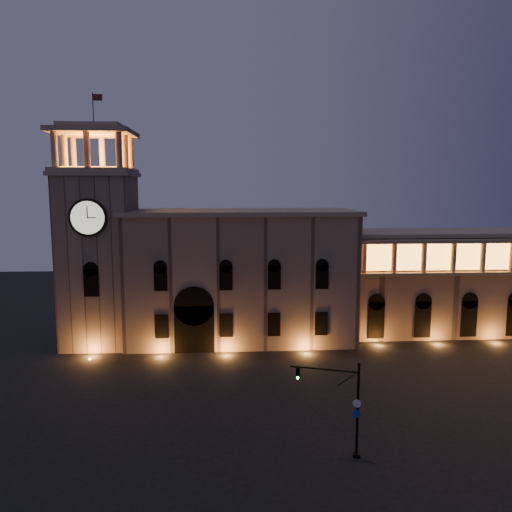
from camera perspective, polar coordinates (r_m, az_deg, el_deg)
The scene contains 5 objects.
ground at distance 49.42m, azimuth 1.54°, elevation -16.79°, with size 160.00×160.00×0.00m, color black.
government_building at distance 67.74m, azimuth -1.84°, elevation -2.22°, with size 30.80×12.80×17.60m.
clock_tower at distance 68.22m, azimuth -17.49°, elevation 0.66°, with size 9.80×9.80×32.40m.
colonnade_wing at distance 78.69m, azimuth 23.79°, elevation -2.53°, with size 40.60×11.50×14.50m.
traffic_light at distance 40.37m, azimuth 10.16°, elevation -16.60°, with size 5.29×1.98×7.58m.
Camera 1 is at (-4.09, -44.74, 20.61)m, focal length 35.00 mm.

